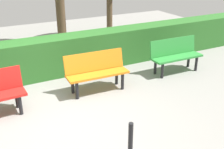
{
  "coord_description": "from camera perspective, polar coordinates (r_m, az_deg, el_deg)",
  "views": [
    {
      "loc": [
        1.2,
        4.23,
        2.84
      ],
      "look_at": [
        -1.26,
        -0.44,
        0.55
      ],
      "focal_mm": 44.79,
      "sensor_mm": 36.0,
      "label": 1
    }
  ],
  "objects": [
    {
      "name": "bench_green",
      "position": [
        7.35,
        12.78,
        4.12
      ],
      "size": [
        1.39,
        0.49,
        0.86
      ],
      "rotation": [
        0.0,
        0.0,
        -0.03
      ],
      "color": "#2D8C38",
      "rests_on": "ground_plane"
    },
    {
      "name": "hedge_row",
      "position": [
        7.26,
        -8.36,
        4.22
      ],
      "size": [
        12.34,
        0.65,
        0.96
      ],
      "primitive_type": "cube",
      "color": "#2D6B28",
      "rests_on": "ground_plane"
    },
    {
      "name": "ground_plane",
      "position": [
        5.23,
        -10.18,
        -9.85
      ],
      "size": [
        16.34,
        16.34,
        0.0
      ],
      "primitive_type": "plane",
      "color": "gray"
    },
    {
      "name": "bench_orange",
      "position": [
        6.16,
        -3.22,
        0.88
      ],
      "size": [
        1.39,
        0.52,
        0.86
      ],
      "rotation": [
        0.0,
        0.0,
        -0.04
      ],
      "color": "orange",
      "rests_on": "ground_plane"
    }
  ]
}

